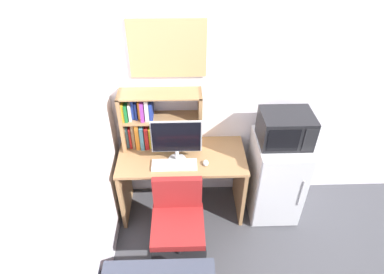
{
  "coord_description": "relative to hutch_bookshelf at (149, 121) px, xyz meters",
  "views": [
    {
      "loc": [
        -0.89,
        -2.73,
        2.86
      ],
      "look_at": [
        -0.82,
        -0.33,
        1.02
      ],
      "focal_mm": 30.34,
      "sensor_mm": 36.0,
      "label": 1
    }
  ],
  "objects": [
    {
      "name": "computer_mouse",
      "position": [
        0.54,
        -0.32,
        -0.28
      ],
      "size": [
        0.05,
        0.08,
        0.04
      ],
      "primitive_type": "ellipsoid",
      "color": "silver",
      "rests_on": "desk"
    },
    {
      "name": "wall_corkboard",
      "position": [
        0.21,
        0.1,
        0.69
      ],
      "size": [
        0.69,
        0.02,
        0.53
      ],
      "primitive_type": "cube",
      "color": "tan"
    },
    {
      "name": "keyboard",
      "position": [
        0.24,
        -0.34,
        -0.28
      ],
      "size": [
        0.43,
        0.16,
        0.02
      ],
      "primitive_type": "cube",
      "color": "silver",
      "rests_on": "desk"
    },
    {
      "name": "wall_back",
      "position": [
        1.63,
        0.13,
        0.23
      ],
      "size": [
        6.4,
        0.04,
        2.6
      ],
      "primitive_type": "cube",
      "color": "silver",
      "rests_on": "ground_plane"
    },
    {
      "name": "wall_left",
      "position": [
        -0.39,
        -1.49,
        0.23
      ],
      "size": [
        0.04,
        4.4,
        2.6
      ],
      "primitive_type": "cube",
      "color": "silver",
      "rests_on": "ground_plane"
    },
    {
      "name": "hutch_bookshelf",
      "position": [
        0.0,
        0.0,
        0.0
      ],
      "size": [
        0.78,
        0.24,
        0.61
      ],
      "color": "#997047",
      "rests_on": "desk"
    },
    {
      "name": "desk",
      "position": [
        0.31,
        -0.19,
        -0.53
      ],
      "size": [
        1.26,
        0.6,
        0.77
      ],
      "color": "#997047",
      "rests_on": "ground_plane"
    },
    {
      "name": "monitor",
      "position": [
        0.27,
        -0.26,
        -0.03
      ],
      "size": [
        0.47,
        0.17,
        0.46
      ],
      "color": "#B7B7BC",
      "rests_on": "desk"
    },
    {
      "name": "microwave",
      "position": [
        1.28,
        -0.2,
        0.03
      ],
      "size": [
        0.48,
        0.37,
        0.3
      ],
      "color": "black",
      "rests_on": "mini_fridge"
    },
    {
      "name": "desk_chair",
      "position": [
        0.27,
        -0.73,
        -0.71
      ],
      "size": [
        0.54,
        0.54,
        0.83
      ],
      "color": "black",
      "rests_on": "ground_plane"
    },
    {
      "name": "mini_fridge",
      "position": [
        1.28,
        -0.21,
        -0.6
      ],
      "size": [
        0.5,
        0.57,
        0.94
      ],
      "color": "silver",
      "rests_on": "ground_plane"
    }
  ]
}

